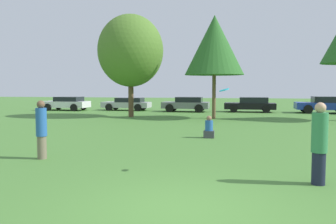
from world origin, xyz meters
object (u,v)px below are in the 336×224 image
parked_car_black (251,104)px  tree_1 (214,45)px  person_catcher (319,143)px  bystander_sitting (209,129)px  person_thrower (41,129)px  parked_car_silver (127,104)px  frisbee (224,90)px  parked_car_blue (325,104)px  tree_0 (131,51)px  parked_car_grey (187,104)px  parked_car_white (67,103)px

parked_car_black → tree_1: bearing=68.4°
person_catcher → bystander_sitting: person_catcher is taller
person_thrower → parked_car_silver: 21.33m
tree_1 → parked_car_black: bearing=67.1°
person_catcher → frisbee: size_ratio=7.37×
bystander_sitting → parked_car_blue: 17.66m
frisbee → parked_car_black: (1.79, 21.69, -1.44)m
tree_0 → person_catcher: bearing=-60.5°
tree_1 → parked_car_grey: size_ratio=1.71×
parked_car_white → parked_car_blue: (22.40, 0.65, 0.07)m
frisbee → tree_1: (-1.01, 15.09, 2.84)m
tree_0 → parked_car_grey: (3.27, 5.79, -4.02)m
person_thrower → parked_car_grey: person_thrower is taller
parked_car_silver → parked_car_black: 10.98m
frisbee → parked_car_silver: frisbee is taller
person_thrower → frisbee: frisbee is taller
parked_car_silver → parked_car_blue: (16.91, -0.26, 0.10)m
parked_car_silver → parked_car_white: bearing=10.7°
frisbee → parked_car_blue: (7.71, 21.57, -1.37)m
parked_car_black → person_thrower: bearing=72.2°
parked_car_white → parked_car_silver: (5.49, 0.91, -0.04)m
parked_car_grey → bystander_sitting: bearing=102.2°
parked_car_grey → parked_car_white: bearing=2.5°
person_thrower → tree_0: 15.08m
parked_car_white → parked_car_grey: 11.03m
tree_0 → tree_1: (5.92, -0.27, 0.24)m
tree_1 → parked_car_white: (-13.68, 5.83, -4.28)m
person_thrower → parked_car_black: size_ratio=0.41×
person_catcher → tree_0: bearing=-49.8°
person_thrower → parked_car_black: 22.07m
tree_0 → parked_car_white: tree_0 is taller
parked_car_black → parked_car_blue: size_ratio=0.95×
parked_car_grey → parked_car_blue: bearing=-176.5°
parked_car_grey → frisbee: bearing=101.1°
bystander_sitting → tree_1: tree_1 is taller
tree_1 → parked_car_white: size_ratio=1.68×
parked_car_grey → parked_car_black: size_ratio=0.95×
bystander_sitting → person_catcher: bearing=-66.7°
parked_car_silver → parked_car_grey: size_ratio=1.08×
person_catcher → parked_car_blue: (5.60, 22.15, -0.21)m
bystander_sitting → person_thrower: bearing=-131.8°
person_thrower → parked_car_silver: size_ratio=0.40×
person_thrower → tree_1: size_ratio=0.25×
tree_0 → parked_car_silver: size_ratio=1.66×
bystander_sitting → parked_car_silver: parked_car_silver is taller
person_thrower → tree_1: (4.42, 14.25, 4.04)m
frisbee → person_thrower: bearing=171.2°
bystander_sitting → parked_car_silver: size_ratio=0.22×
tree_1 → parked_car_grey: bearing=113.6°
tree_1 → parked_car_silver: size_ratio=1.58×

